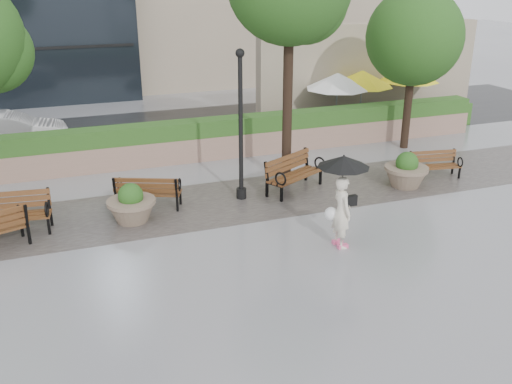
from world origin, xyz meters
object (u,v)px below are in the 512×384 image
object	(u,v)px
bench_1	(12,222)
planter_right	(406,173)
planter_left	(132,207)
pedestrian	(342,192)
lamppost	(241,136)
car_right	(10,130)
bench_2	(148,198)
bench_3	(294,181)
bench_4	(434,170)

from	to	relation	value
bench_1	planter_right	xyz separation A→B (m)	(10.89, -0.54, 0.12)
planter_left	pedestrian	xyz separation A→B (m)	(4.36, -3.02, 0.93)
lamppost	car_right	size ratio (longest dim) A/B	1.07
bench_2	bench_3	world-z (taller)	bench_3
bench_3	pedestrian	xyz separation A→B (m)	(-0.42, -3.61, 1.02)
planter_right	lamppost	distance (m)	5.15
bench_2	lamppost	size ratio (longest dim) A/B	0.45
planter_right	lamppost	world-z (taller)	lamppost
planter_left	pedestrian	size ratio (longest dim) A/B	0.56
bench_2	car_right	xyz separation A→B (m)	(-3.65, 7.25, 0.36)
bench_2	planter_left	world-z (taller)	planter_left
bench_3	car_right	xyz separation A→B (m)	(-7.87, 7.44, 0.33)
car_right	pedestrian	xyz separation A→B (m)	(7.45, -11.05, 0.69)
planter_left	pedestrian	bearing A→B (deg)	-34.75
lamppost	car_right	bearing A→B (deg)	129.75
bench_4	planter_left	world-z (taller)	planter_left
lamppost	pedestrian	size ratio (longest dim) A/B	1.90
planter_left	bench_1	bearing A→B (deg)	174.05
bench_3	lamppost	world-z (taller)	lamppost
bench_3	lamppost	bearing A→B (deg)	153.67
bench_1	planter_right	bearing A→B (deg)	4.84
bench_2	bench_3	xyz separation A→B (m)	(4.22, -0.18, 0.03)
bench_1	planter_right	size ratio (longest dim) A/B	1.53
bench_1	pedestrian	distance (m)	8.02
bench_3	planter_left	size ratio (longest dim) A/B	1.66
planter_left	car_right	distance (m)	8.60
car_right	planter_right	bearing A→B (deg)	-123.55
bench_4	pedestrian	distance (m)	5.95
bench_3	car_right	world-z (taller)	car_right
bench_1	lamppost	size ratio (longest dim) A/B	0.47
bench_2	pedestrian	bearing A→B (deg)	157.78
planter_left	car_right	xyz separation A→B (m)	(-3.09, 8.03, 0.24)
bench_3	planter_left	xyz separation A→B (m)	(-4.78, -0.59, 0.10)
bench_2	bench_1	bearing A→B (deg)	30.58
planter_right	pedestrian	size ratio (longest dim) A/B	0.58
bench_2	bench_4	bearing A→B (deg)	-161.60
bench_3	planter_right	world-z (taller)	planter_right
pedestrian	planter_left	bearing A→B (deg)	55.32
bench_1	planter_left	world-z (taller)	planter_left
lamppost	bench_3	bearing A→B (deg)	1.61
planter_right	car_right	size ratio (longest dim) A/B	0.33
pedestrian	bench_2	bearing A→B (deg)	45.10
bench_3	planter_left	world-z (taller)	planter_left
bench_1	bench_4	bearing A→B (deg)	6.77
bench_1	bench_3	distance (m)	7.65
lamppost	pedestrian	xyz separation A→B (m)	(1.22, -3.56, -0.50)
planter_left	planter_right	xyz separation A→B (m)	(8.02, -0.24, 0.01)
bench_3	bench_4	bearing A→B (deg)	-33.98
planter_right	car_right	distance (m)	13.85
bench_1	lamppost	bearing A→B (deg)	9.98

